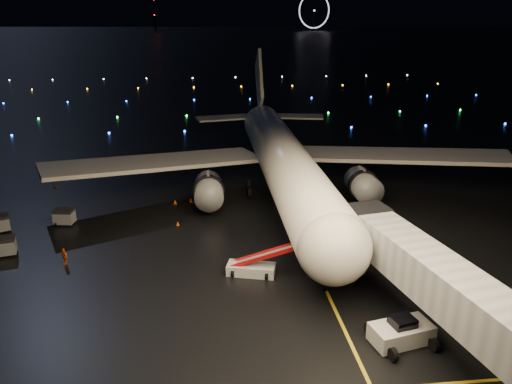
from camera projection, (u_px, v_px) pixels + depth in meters
ground at (195, 51)px, 319.04m from camera, size 2000.00×2000.00×0.00m
lane_centre at (296, 225)px, 53.23m from camera, size 0.25×80.00×0.02m
airliner at (280, 129)px, 61.09m from camera, size 56.98×54.16×16.09m
pushback_tug at (402, 330)px, 33.83m from camera, size 4.52×3.03×1.97m
belt_loader at (251, 259)px, 42.68m from camera, size 6.28×3.19×2.94m
crew_c at (64, 256)px, 44.65m from camera, size 0.90×0.92×1.55m
safety_cone_0 at (178, 223)px, 53.13m from camera, size 0.49×0.49×0.45m
safety_cone_1 at (191, 200)px, 59.76m from camera, size 0.60×0.60×0.53m
safety_cone_2 at (175, 202)px, 59.18m from camera, size 0.52×0.52×0.51m
safety_cone_3 at (55, 185)px, 64.95m from camera, size 0.60×0.60×0.54m
ferris_wheel at (314, 12)px, 721.36m from camera, size 49.33×16.80×52.00m
radio_mast at (154, 8)px, 714.44m from camera, size 1.80×1.80×64.00m
taxiway_lights at (192, 96)px, 137.21m from camera, size 164.00×92.00×0.36m
baggage_cart_0 at (4, 246)px, 46.28m from camera, size 2.39×1.93×1.79m
baggage_cart_1 at (64, 217)px, 53.21m from camera, size 2.20×1.71×1.70m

